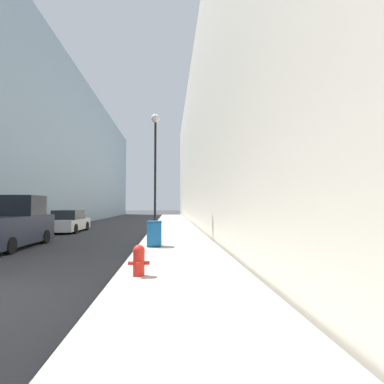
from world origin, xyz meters
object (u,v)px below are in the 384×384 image
lamppost (155,151)px  pickup_truck (10,226)px  trash_bin (154,233)px  parked_sedan_near (69,222)px  fire_hydrant (139,259)px

lamppost → pickup_truck: lamppost is taller
trash_bin → parked_sedan_near: size_ratio=0.24×
trash_bin → parked_sedan_near: (-6.26, 8.57, 0.02)m
fire_hydrant → parked_sedan_near: (-6.15, 13.72, 0.16)m
fire_hydrant → parked_sedan_near: parked_sedan_near is taller
lamppost → fire_hydrant: bearing=-89.6°
pickup_truck → parked_sedan_near: size_ratio=1.15×
trash_bin → parked_sedan_near: bearing=126.2°
lamppost → parked_sedan_near: lamppost is taller
fire_hydrant → pickup_truck: bearing=135.0°
fire_hydrant → lamppost: 10.20m
pickup_truck → parked_sedan_near: 7.60m
lamppost → pickup_truck: (-6.05, -3.10, -3.91)m
trash_bin → lamppost: (-0.18, 4.07, 4.19)m
fire_hydrant → lamppost: size_ratio=0.11×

